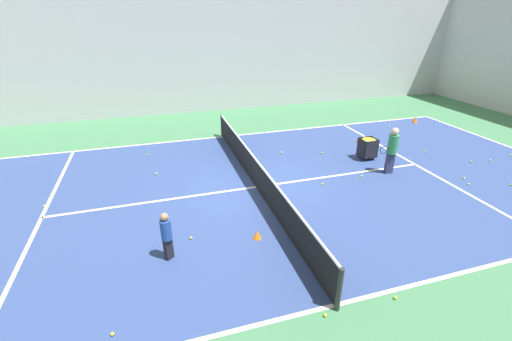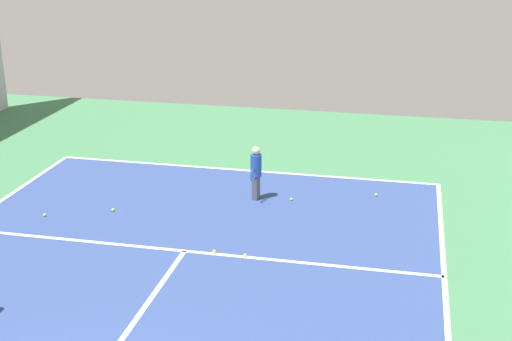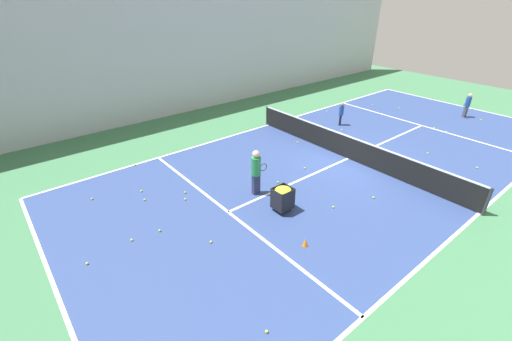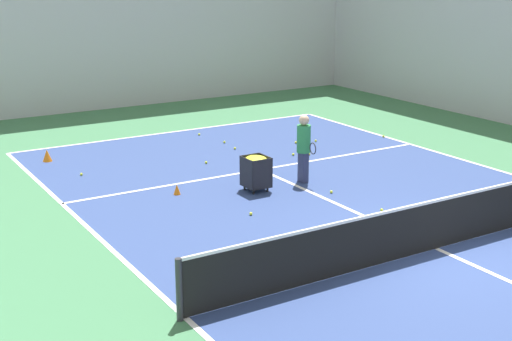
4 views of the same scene
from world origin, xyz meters
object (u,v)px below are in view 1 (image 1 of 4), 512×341
Objects in this scene: coach_at_net at (392,148)px; tennis_net at (256,173)px; training_cone_1 at (358,140)px; training_cone_0 at (415,120)px; ball_cart at (368,144)px; child_midcourt at (166,233)px.

tennis_net is at bearing 1.10° from coach_at_net.
coach_at_net is 6.69× the size of training_cone_1.
training_cone_1 is at bearing -68.62° from training_cone_0.
child_midcourt is at bearing -63.74° from ball_cart.
tennis_net is at bearing -65.83° from training_cone_0.
ball_cart is at bearing -84.95° from coach_at_net.
child_midcourt is (2.45, -7.68, -0.25)m from coach_at_net.
tennis_net is 6.42× the size of coach_at_net.
training_cone_0 reaches higher than training_cone_1.
child_midcourt is 14.66m from training_cone_0.
child_midcourt is 1.44× the size of ball_cart.
training_cone_1 is (-2.70, 5.45, -0.39)m from tennis_net.
tennis_net is 6.09m from training_cone_1.
tennis_net is 33.16× the size of training_cone_0.
child_midcourt is (2.78, -2.93, 0.18)m from tennis_net.
tennis_net is at bearing -63.67° from training_cone_1.
training_cone_0 is at bearing -6.84° from child_midcourt.
tennis_net is 4.78m from coach_at_net.
child_midcourt is at bearing -46.52° from tennis_net.
tennis_net is 8.78× the size of child_midcourt.
coach_at_net is 7.00m from training_cone_0.
coach_at_net is at bearing 0.07° from ball_cart.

